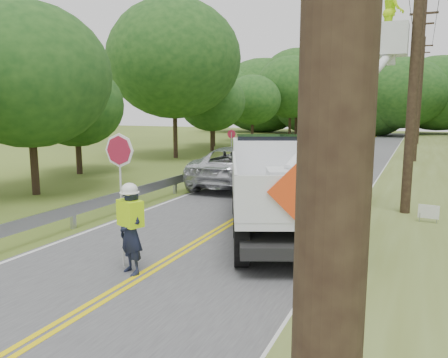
% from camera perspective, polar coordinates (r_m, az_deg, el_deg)
% --- Properties ---
extents(ground, '(140.00, 140.00, 0.00)m').
position_cam_1_polar(ground, '(8.62, -17.33, -15.89)').
color(ground, '#42531F').
rests_on(ground, ground).
extents(road, '(7.20, 96.00, 0.03)m').
position_cam_1_polar(road, '(20.77, 9.12, -0.82)').
color(road, '#444447').
rests_on(road, ground).
extents(guardrail, '(0.18, 48.00, 0.77)m').
position_cam_1_polar(guardrail, '(22.87, 0.01, 1.60)').
color(guardrail, '#9FA2A7').
rests_on(guardrail, ground).
extents(utility_poles, '(1.60, 43.30, 10.00)m').
position_cam_1_polar(utility_poles, '(22.83, 24.08, 12.66)').
color(utility_poles, black).
rests_on(utility_poles, ground).
extents(treeline_left, '(11.21, 55.18, 11.23)m').
position_cam_1_polar(treeline_left, '(39.42, 1.05, 12.60)').
color(treeline_left, '#332319').
rests_on(treeline_left, ground).
extents(treeline_horizon, '(54.96, 14.23, 12.52)m').
position_cam_1_polar(treeline_horizon, '(62.41, 18.99, 10.50)').
color(treeline_horizon, '#184016').
rests_on(treeline_horizon, ground).
extents(flagger, '(1.17, 0.68, 3.05)m').
position_cam_1_polar(flagger, '(9.67, -12.16, -5.93)').
color(flagger, '#191E33').
rests_on(flagger, road).
extents(bucket_truck, '(5.81, 7.96, 7.33)m').
position_cam_1_polar(bucket_truck, '(13.73, 7.57, 1.01)').
color(bucket_truck, black).
rests_on(bucket_truck, road).
extents(suv_silver, '(3.48, 6.78, 1.83)m').
position_cam_1_polar(suv_silver, '(20.38, 1.98, 1.73)').
color(suv_silver, silver).
rests_on(suv_silver, road).
extents(suv_darkgrey, '(4.45, 6.20, 1.67)m').
position_cam_1_polar(suv_darkgrey, '(30.96, 10.69, 4.00)').
color(suv_darkgrey, '#35383D').
rests_on(suv_darkgrey, road).
extents(stop_sign_permanent, '(0.51, 0.06, 2.41)m').
position_cam_1_polar(stop_sign_permanent, '(24.87, 0.98, 4.60)').
color(stop_sign_permanent, '#9FA2A7').
rests_on(stop_sign_permanent, ground).
extents(yard_sign, '(0.57, 0.07, 0.83)m').
position_cam_1_polar(yard_sign, '(14.03, 25.21, -4.01)').
color(yard_sign, white).
rests_on(yard_sign, ground).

